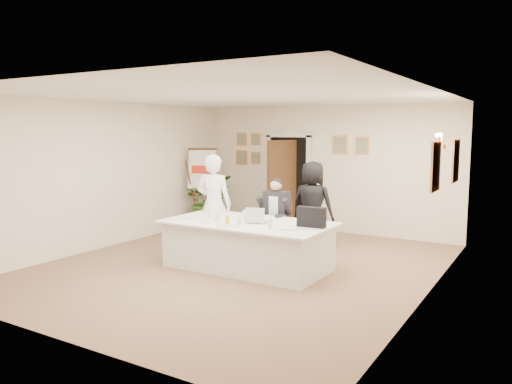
{
  "coord_description": "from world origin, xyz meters",
  "views": [
    {
      "loc": [
        4.4,
        -6.83,
        2.24
      ],
      "look_at": [
        -0.06,
        0.6,
        1.18
      ],
      "focal_mm": 35.0,
      "sensor_mm": 36.0,
      "label": 1
    }
  ],
  "objects_px": {
    "laptop_bag": "(311,217)",
    "laptop": "(258,214)",
    "oj_glass": "(228,221)",
    "steel_jug": "(217,218)",
    "flip_chart": "(203,192)",
    "potted_palm": "(209,201)",
    "standing_man": "(214,204)",
    "conference_table": "(248,245)",
    "seated_man": "(275,217)",
    "paper_stack": "(287,229)",
    "standing_woman": "(312,205)"
  },
  "relations": [
    {
      "from": "flip_chart",
      "to": "standing_man",
      "type": "relative_size",
      "value": 0.99
    },
    {
      "from": "standing_woman",
      "to": "steel_jug",
      "type": "xyz_separation_m",
      "value": [
        -0.81,
        -1.98,
        -0.01
      ]
    },
    {
      "from": "laptop",
      "to": "paper_stack",
      "type": "distance_m",
      "value": 0.72
    },
    {
      "from": "conference_table",
      "to": "potted_palm",
      "type": "bearing_deg",
      "value": 136.14
    },
    {
      "from": "standing_man",
      "to": "oj_glass",
      "type": "relative_size",
      "value": 14.05
    },
    {
      "from": "oj_glass",
      "to": "steel_jug",
      "type": "relative_size",
      "value": 1.18
    },
    {
      "from": "flip_chart",
      "to": "oj_glass",
      "type": "relative_size",
      "value": 13.96
    },
    {
      "from": "seated_man",
      "to": "standing_woman",
      "type": "bearing_deg",
      "value": 60.51
    },
    {
      "from": "flip_chart",
      "to": "potted_palm",
      "type": "height_order",
      "value": "flip_chart"
    },
    {
      "from": "seated_man",
      "to": "standing_man",
      "type": "bearing_deg",
      "value": -162.37
    },
    {
      "from": "flip_chart",
      "to": "standing_man",
      "type": "distance_m",
      "value": 2.46
    },
    {
      "from": "laptop_bag",
      "to": "laptop",
      "type": "bearing_deg",
      "value": -178.71
    },
    {
      "from": "potted_palm",
      "to": "steel_jug",
      "type": "height_order",
      "value": "potted_palm"
    },
    {
      "from": "potted_palm",
      "to": "laptop",
      "type": "bearing_deg",
      "value": -41.71
    },
    {
      "from": "conference_table",
      "to": "flip_chart",
      "type": "xyz_separation_m",
      "value": [
        -2.7,
        2.38,
        0.45
      ]
    },
    {
      "from": "seated_man",
      "to": "standing_man",
      "type": "relative_size",
      "value": 0.78
    },
    {
      "from": "flip_chart",
      "to": "steel_jug",
      "type": "relative_size",
      "value": 16.5
    },
    {
      "from": "flip_chart",
      "to": "laptop",
      "type": "bearing_deg",
      "value": -39.3
    },
    {
      "from": "conference_table",
      "to": "standing_man",
      "type": "relative_size",
      "value": 1.5
    },
    {
      "from": "standing_man",
      "to": "standing_woman",
      "type": "xyz_separation_m",
      "value": [
        1.4,
        1.24,
        -0.07
      ]
    },
    {
      "from": "seated_man",
      "to": "flip_chart",
      "type": "height_order",
      "value": "flip_chart"
    },
    {
      "from": "standing_woman",
      "to": "laptop_bag",
      "type": "xyz_separation_m",
      "value": [
        0.75,
        -1.67,
        0.09
      ]
    },
    {
      "from": "seated_man",
      "to": "paper_stack",
      "type": "relative_size",
      "value": 5.04
    },
    {
      "from": "flip_chart",
      "to": "standing_man",
      "type": "height_order",
      "value": "standing_man"
    },
    {
      "from": "standing_man",
      "to": "steel_jug",
      "type": "xyz_separation_m",
      "value": [
        0.59,
        -0.73,
        -0.08
      ]
    },
    {
      "from": "oj_glass",
      "to": "laptop",
      "type": "bearing_deg",
      "value": 51.84
    },
    {
      "from": "laptop",
      "to": "steel_jug",
      "type": "relative_size",
      "value": 3.1
    },
    {
      "from": "conference_table",
      "to": "steel_jug",
      "type": "xyz_separation_m",
      "value": [
        -0.48,
        -0.19,
        0.44
      ]
    },
    {
      "from": "flip_chart",
      "to": "standing_woman",
      "type": "distance_m",
      "value": 3.09
    },
    {
      "from": "conference_table",
      "to": "steel_jug",
      "type": "relative_size",
      "value": 24.87
    },
    {
      "from": "oj_glass",
      "to": "steel_jug",
      "type": "height_order",
      "value": "oj_glass"
    },
    {
      "from": "flip_chart",
      "to": "laptop_bag",
      "type": "xyz_separation_m",
      "value": [
        3.78,
        -2.27,
        0.09
      ]
    },
    {
      "from": "conference_table",
      "to": "oj_glass",
      "type": "relative_size",
      "value": 21.05
    },
    {
      "from": "laptop",
      "to": "laptop_bag",
      "type": "relative_size",
      "value": 0.76
    },
    {
      "from": "standing_woman",
      "to": "potted_palm",
      "type": "height_order",
      "value": "standing_woman"
    },
    {
      "from": "laptop",
      "to": "oj_glass",
      "type": "bearing_deg",
      "value": -144.74
    },
    {
      "from": "paper_stack",
      "to": "steel_jug",
      "type": "distance_m",
      "value": 1.33
    },
    {
      "from": "flip_chart",
      "to": "steel_jug",
      "type": "distance_m",
      "value": 3.4
    },
    {
      "from": "standing_woman",
      "to": "laptop_bag",
      "type": "bearing_deg",
      "value": 111.1
    },
    {
      "from": "steel_jug",
      "to": "standing_man",
      "type": "bearing_deg",
      "value": 129.0
    },
    {
      "from": "potted_palm",
      "to": "standing_woman",
      "type": "bearing_deg",
      "value": -14.26
    },
    {
      "from": "standing_man",
      "to": "standing_woman",
      "type": "relative_size",
      "value": 1.09
    },
    {
      "from": "laptop_bag",
      "to": "steel_jug",
      "type": "relative_size",
      "value": 4.06
    },
    {
      "from": "standing_man",
      "to": "laptop_bag",
      "type": "bearing_deg",
      "value": 154.91
    },
    {
      "from": "conference_table",
      "to": "laptop",
      "type": "relative_size",
      "value": 8.02
    },
    {
      "from": "conference_table",
      "to": "paper_stack",
      "type": "bearing_deg",
      "value": -15.94
    },
    {
      "from": "standing_man",
      "to": "laptop_bag",
      "type": "relative_size",
      "value": 4.09
    },
    {
      "from": "seated_man",
      "to": "steel_jug",
      "type": "height_order",
      "value": "seated_man"
    },
    {
      "from": "standing_man",
      "to": "steel_jug",
      "type": "height_order",
      "value": "standing_man"
    },
    {
      "from": "seated_man",
      "to": "laptop",
      "type": "bearing_deg",
      "value": -82.63
    }
  ]
}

